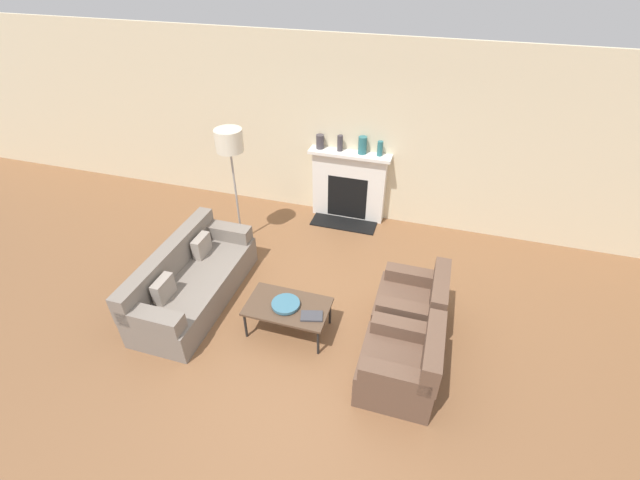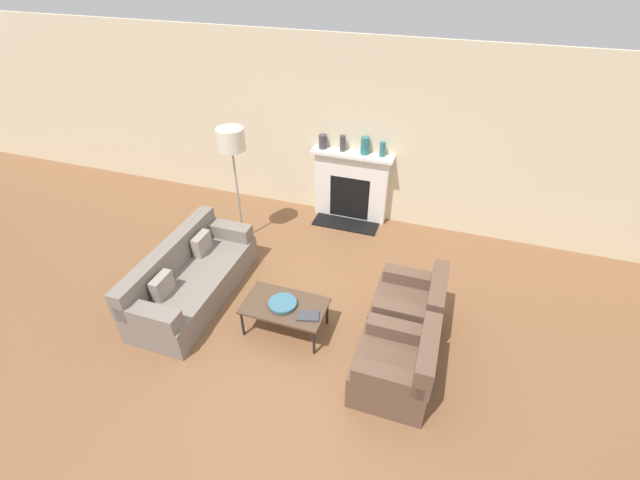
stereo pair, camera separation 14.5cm
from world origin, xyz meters
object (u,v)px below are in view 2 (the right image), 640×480
object	(u,v)px
mantel_vase_center_left	(343,143)
mantel_vase_right	(382,149)
armchair_far	(410,309)
mantel_vase_left	(323,142)
book	(308,316)
bowl	(283,303)
floor_lamp	(232,146)
armchair_near	(396,368)
couch	(191,279)
mantel_vase_center_right	(365,146)
fireplace	(351,187)
coffee_table	(285,307)

from	to	relation	value
mantel_vase_center_left	mantel_vase_right	distance (m)	0.64
armchair_far	mantel_vase_left	size ratio (longest dim) A/B	3.71
book	mantel_vase_center_left	world-z (taller)	mantel_vase_center_left
bowl	floor_lamp	bearing A→B (deg)	130.61
armchair_near	bowl	bearing A→B (deg)	-105.24
armchair_far	bowl	size ratio (longest dim) A/B	2.45
couch	armchair_near	distance (m)	2.90
floor_lamp	mantel_vase_left	size ratio (longest dim) A/B	8.22
armchair_near	mantel_vase_center_right	size ratio (longest dim) A/B	3.03
armchair_far	mantel_vase_right	world-z (taller)	mantel_vase_right
mantel_vase_left	mantel_vase_right	xyz separation A→B (m)	(0.97, 0.00, 0.00)
couch	floor_lamp	size ratio (longest dim) A/B	1.10
armchair_far	book	distance (m)	1.26
couch	mantel_vase_right	distance (m)	3.41
couch	book	xyz separation A→B (m)	(1.75, -0.26, 0.13)
armchair_near	fireplace	bearing A→B (deg)	-156.82
fireplace	mantel_vase_right	distance (m)	0.87
couch	mantel_vase_left	distance (m)	2.97
mantel_vase_right	fireplace	bearing A→B (deg)	-178.28
fireplace	mantel_vase_center_right	distance (m)	0.77
mantel_vase_right	couch	bearing A→B (deg)	-126.75
armchair_near	armchair_far	size ratio (longest dim) A/B	1.00
armchair_near	coffee_table	size ratio (longest dim) A/B	0.84
armchair_far	mantel_vase_center_right	bearing A→B (deg)	-152.76
fireplace	mantel_vase_left	xyz separation A→B (m)	(-0.50, 0.01, 0.72)
mantel_vase_right	floor_lamp	bearing A→B (deg)	-148.23
floor_lamp	mantel_vase_right	world-z (taller)	floor_lamp
armchair_near	floor_lamp	size ratio (longest dim) A/B	0.45
couch	floor_lamp	world-z (taller)	floor_lamp
mantel_vase_center_left	mantel_vase_center_right	world-z (taller)	mantel_vase_center_right
armchair_far	mantel_vase_center_right	distance (m)	2.75
fireplace	mantel_vase_center_left	bearing A→B (deg)	175.38
couch	mantel_vase_center_left	xyz separation A→B (m)	(1.31, 2.61, 1.02)
floor_lamp	mantel_vase_center_left	world-z (taller)	floor_lamp
mantel_vase_right	bowl	bearing A→B (deg)	-101.22
fireplace	bowl	bearing A→B (deg)	-91.83
couch	mantel_vase_center_left	bearing A→B (deg)	-26.66
floor_lamp	mantel_vase_right	distance (m)	2.28
armchair_far	bowl	bearing A→B (deg)	-70.27
armchair_far	mantel_vase_left	distance (m)	3.10
coffee_table	mantel_vase_center_right	xyz separation A→B (m)	(0.26, 2.78, 0.95)
book	mantel_vase_left	xyz separation A→B (m)	(-0.76, 2.87, 0.88)
armchair_far	mantel_vase_center_left	distance (m)	2.92
armchair_far	mantel_vase_right	bearing A→B (deg)	-158.55
floor_lamp	mantel_vase_center_left	bearing A→B (deg)	42.82
coffee_table	mantel_vase_right	size ratio (longest dim) A/B	4.24
armchair_far	mantel_vase_center_right	world-z (taller)	mantel_vase_center_right
bowl	mantel_vase_left	bearing A→B (deg)	98.44
armchair_near	mantel_vase_center_left	size ratio (longest dim) A/B	3.28
armchair_near	armchair_far	distance (m)	0.91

